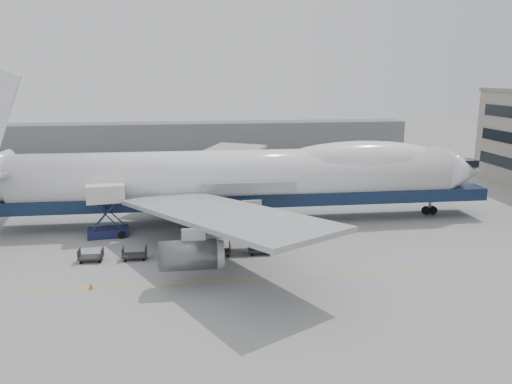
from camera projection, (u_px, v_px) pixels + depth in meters
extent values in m
plane|color=gray|center=(249.00, 255.00, 50.10)|extent=(260.00, 260.00, 0.00)
cube|color=gold|center=(257.00, 279.00, 44.30)|extent=(60.00, 0.15, 0.01)
cube|color=slate|center=(171.00, 138.00, 115.60)|extent=(110.00, 8.00, 7.00)
cylinder|color=white|center=(238.00, 176.00, 60.38)|extent=(52.00, 6.40, 6.40)
cube|color=#10203D|center=(246.00, 197.00, 61.09)|extent=(60.00, 5.76, 1.50)
cone|color=white|center=(462.00, 171.00, 64.05)|extent=(6.00, 6.40, 6.40)
ellipsoid|color=white|center=(362.00, 159.00, 61.95)|extent=(20.67, 5.78, 4.56)
cube|color=#9EA0A3|center=(220.00, 214.00, 46.35)|extent=(20.35, 26.74, 2.26)
cube|color=#9EA0A3|center=(208.00, 162.00, 73.92)|extent=(20.35, 26.74, 2.26)
cylinder|color=#595B60|center=(188.00, 171.00, 78.60)|extent=(4.80, 2.60, 2.60)
cylinder|color=#595B60|center=(231.00, 182.00, 70.67)|extent=(4.80, 2.60, 2.60)
cylinder|color=#595B60|center=(247.00, 222.00, 51.36)|extent=(4.80, 2.60, 2.60)
cylinder|color=#595B60|center=(188.00, 255.00, 41.92)|extent=(4.80, 2.60, 2.60)
cylinder|color=slate|center=(430.00, 205.00, 64.56)|extent=(0.36, 0.36, 2.50)
cylinder|color=black|center=(429.00, 210.00, 64.72)|extent=(1.10, 0.45, 1.10)
cylinder|color=slate|center=(215.00, 219.00, 58.12)|extent=(0.36, 0.36, 2.50)
cylinder|color=black|center=(215.00, 225.00, 58.28)|extent=(1.10, 0.45, 1.10)
cylinder|color=slate|center=(212.00, 206.00, 63.91)|extent=(0.36, 0.36, 2.50)
cylinder|color=black|center=(212.00, 212.00, 64.07)|extent=(1.10, 0.45, 1.10)
cube|color=#1A214E|center=(108.00, 232.00, 55.87)|extent=(4.69, 2.75, 0.97)
cube|color=silver|center=(106.00, 193.00, 54.84)|extent=(4.36, 2.87, 1.95)
cube|color=#1A214E|center=(106.00, 215.00, 54.41)|extent=(3.15, 0.58, 3.50)
cube|color=#1A214E|center=(108.00, 210.00, 56.28)|extent=(3.15, 0.58, 3.50)
cube|color=slate|center=(108.00, 190.00, 56.21)|extent=(2.26, 1.36, 0.15)
cylinder|color=black|center=(92.00, 236.00, 54.84)|extent=(0.80, 0.31, 0.80)
cylinder|color=black|center=(95.00, 231.00, 56.55)|extent=(0.80, 0.31, 0.80)
cylinder|color=black|center=(122.00, 235.00, 55.24)|extent=(0.80, 0.31, 0.80)
cylinder|color=black|center=(124.00, 230.00, 56.95)|extent=(0.80, 0.31, 0.80)
cone|color=orange|center=(91.00, 286.00, 42.14)|extent=(0.38, 0.38, 0.59)
cube|color=orange|center=(91.00, 289.00, 42.20)|extent=(0.40, 0.40, 0.03)
cube|color=#2D2D30|center=(91.00, 257.00, 48.33)|extent=(2.30, 1.35, 0.18)
cube|color=#2D2D30|center=(79.00, 254.00, 48.10)|extent=(0.08, 1.35, 0.90)
cube|color=#2D2D30|center=(102.00, 253.00, 48.38)|extent=(0.08, 1.35, 0.90)
cylinder|color=black|center=(81.00, 263.00, 47.76)|extent=(0.30, 0.12, 0.30)
cylinder|color=black|center=(83.00, 258.00, 48.82)|extent=(0.30, 0.12, 0.30)
cylinder|color=black|center=(99.00, 262.00, 47.98)|extent=(0.30, 0.12, 0.30)
cylinder|color=black|center=(101.00, 258.00, 49.04)|extent=(0.30, 0.12, 0.30)
cube|color=#2D2D30|center=(135.00, 255.00, 48.85)|extent=(2.30, 1.35, 0.18)
cube|color=#2D2D30|center=(123.00, 252.00, 48.62)|extent=(0.08, 1.35, 0.90)
cube|color=#2D2D30|center=(146.00, 251.00, 48.90)|extent=(0.08, 1.35, 0.90)
cylinder|color=black|center=(125.00, 261.00, 48.28)|extent=(0.30, 0.12, 0.30)
cylinder|color=black|center=(127.00, 257.00, 49.35)|extent=(0.30, 0.12, 0.30)
cylinder|color=black|center=(143.00, 260.00, 48.50)|extent=(0.30, 0.12, 0.30)
cylinder|color=black|center=(144.00, 256.00, 49.56)|extent=(0.30, 0.12, 0.30)
cube|color=#2D2D30|center=(177.00, 253.00, 49.38)|extent=(2.30, 1.35, 0.18)
cube|color=#2D2D30|center=(166.00, 250.00, 49.15)|extent=(0.08, 1.35, 0.90)
cube|color=#2D2D30|center=(188.00, 249.00, 49.43)|extent=(0.08, 1.35, 0.90)
cylinder|color=black|center=(168.00, 259.00, 48.81)|extent=(0.30, 0.12, 0.30)
cylinder|color=black|center=(169.00, 255.00, 49.87)|extent=(0.30, 0.12, 0.30)
cylinder|color=black|center=(186.00, 258.00, 49.02)|extent=(0.30, 0.12, 0.30)
cylinder|color=black|center=(186.00, 254.00, 50.09)|extent=(0.30, 0.12, 0.30)
cube|color=#2D2D30|center=(219.00, 251.00, 49.90)|extent=(2.30, 1.35, 0.18)
cube|color=#2D2D30|center=(208.00, 248.00, 49.67)|extent=(0.08, 1.35, 0.90)
cube|color=#2D2D30|center=(230.00, 247.00, 49.95)|extent=(0.08, 1.35, 0.90)
cylinder|color=black|center=(211.00, 257.00, 49.33)|extent=(0.30, 0.12, 0.30)
cylinder|color=black|center=(210.00, 253.00, 50.39)|extent=(0.30, 0.12, 0.30)
cylinder|color=black|center=(228.00, 256.00, 49.55)|extent=(0.30, 0.12, 0.30)
cylinder|color=black|center=(227.00, 252.00, 50.61)|extent=(0.30, 0.12, 0.30)
cube|color=#2D2D30|center=(260.00, 250.00, 50.43)|extent=(2.30, 1.35, 0.18)
cube|color=#2D2D30|center=(249.00, 246.00, 50.20)|extent=(0.08, 1.35, 0.90)
cube|color=#2D2D30|center=(271.00, 245.00, 50.48)|extent=(0.08, 1.35, 0.90)
cylinder|color=black|center=(252.00, 255.00, 49.86)|extent=(0.30, 0.12, 0.30)
cylinder|color=black|center=(251.00, 251.00, 50.92)|extent=(0.30, 0.12, 0.30)
cylinder|color=black|center=(269.00, 254.00, 50.07)|extent=(0.30, 0.12, 0.30)
cylinder|color=black|center=(267.00, 250.00, 51.13)|extent=(0.30, 0.12, 0.30)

